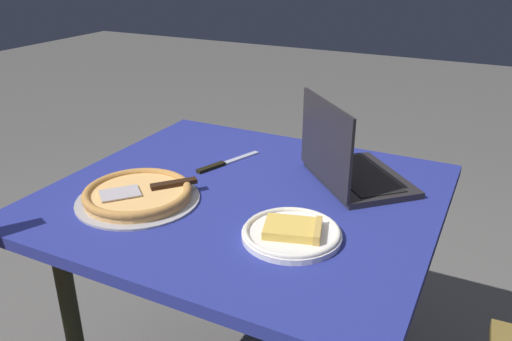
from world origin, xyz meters
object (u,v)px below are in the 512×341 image
(pizza_plate, at_px, (292,233))
(dining_table, at_px, (244,219))
(laptop, at_px, (348,166))
(table_knife, at_px, (223,164))
(pizza_tray, at_px, (138,194))

(pizza_plate, bearing_deg, dining_table, -37.40)
(laptop, height_order, pizza_plate, laptop)
(dining_table, bearing_deg, laptop, -141.55)
(laptop, bearing_deg, table_knife, 6.92)
(pizza_tray, bearing_deg, pizza_plate, -178.84)
(dining_table, xyz_separation_m, laptop, (-0.23, -0.18, 0.13))
(pizza_plate, relative_size, table_knife, 0.99)
(dining_table, bearing_deg, pizza_plate, 142.60)
(dining_table, bearing_deg, pizza_tray, 37.03)
(laptop, distance_m, pizza_tray, 0.58)
(pizza_plate, height_order, table_knife, pizza_plate)
(dining_table, height_order, laptop, laptop)
(pizza_tray, relative_size, table_knife, 1.39)
(laptop, xyz_separation_m, pizza_plate, (0.02, 0.34, -0.04))
(laptop, relative_size, pizza_tray, 1.18)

